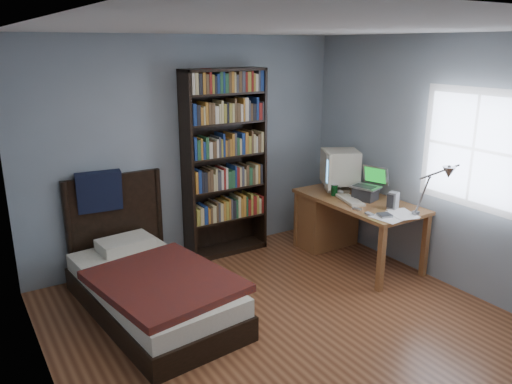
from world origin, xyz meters
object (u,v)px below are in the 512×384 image
(desk, at_px, (333,216))
(laptop, at_px, (367,190))
(desk_lamp, at_px, (444,177))
(bed, at_px, (148,283))
(soda_can, at_px, (334,190))
(crt_monitor, at_px, (339,168))
(keyboard, at_px, (350,200))
(speaker, at_px, (393,200))
(bookshelf, at_px, (225,164))

(desk, relative_size, laptop, 3.98)
(desk, height_order, laptop, laptop)
(laptop, bearing_deg, desk, 99.35)
(desk_lamp, xyz_separation_m, bed, (-2.41, 1.28, -0.97))
(desk, relative_size, soda_can, 11.68)
(desk_lamp, bearing_deg, crt_monitor, 87.92)
(desk, height_order, bed, bed)
(crt_monitor, xyz_separation_m, desk_lamp, (-0.05, -1.48, 0.22))
(keyboard, bearing_deg, soda_can, 107.98)
(speaker, xyz_separation_m, soda_can, (-0.21, 0.69, -0.03))
(soda_can, distance_m, bookshelf, 1.29)
(bookshelf, bearing_deg, keyboard, -44.73)
(speaker, height_order, bookshelf, bookshelf)
(desk_lamp, distance_m, soda_can, 1.41)
(laptop, distance_m, speaker, 0.39)
(laptop, bearing_deg, crt_monitor, 93.18)
(desk, xyz_separation_m, crt_monitor, (0.05, -0.00, 0.59))
(keyboard, relative_size, bookshelf, 0.20)
(crt_monitor, bearing_deg, speaker, -88.28)
(speaker, xyz_separation_m, bed, (-2.49, 0.64, -0.56))
(soda_can, bearing_deg, laptop, -55.33)
(laptop, distance_m, desk_lamp, 1.11)
(crt_monitor, height_order, bookshelf, bookshelf)
(keyboard, bearing_deg, desk_lamp, -66.78)
(crt_monitor, height_order, desk_lamp, desk_lamp)
(keyboard, bearing_deg, bed, -168.51)
(laptop, relative_size, speaker, 2.06)
(desk, distance_m, keyboard, 0.54)
(soda_can, xyz_separation_m, bed, (-2.28, -0.05, -0.54))
(laptop, relative_size, bookshelf, 0.17)
(bookshelf, distance_m, bed, 1.71)
(crt_monitor, bearing_deg, desk, 178.21)
(crt_monitor, height_order, speaker, crt_monitor)
(laptop, xyz_separation_m, bookshelf, (-1.22, 1.05, 0.24))
(keyboard, distance_m, speaker, 0.49)
(desk, bearing_deg, laptop, -80.65)
(speaker, bearing_deg, keyboard, 97.18)
(speaker, height_order, soda_can, speaker)
(laptop, height_order, bed, bed)
(desk, relative_size, bed, 0.71)
(keyboard, height_order, speaker, speaker)
(desk_lamp, distance_m, keyboard, 1.19)
(desk_lamp, bearing_deg, soda_can, 95.53)
(crt_monitor, bearing_deg, soda_can, -141.32)
(laptop, xyz_separation_m, speaker, (0.00, -0.39, -0.01))
(desk, bearing_deg, keyboard, -107.42)
(crt_monitor, relative_size, laptop, 1.57)
(bookshelf, bearing_deg, speaker, -49.79)
(desk, xyz_separation_m, desk_lamp, (-0.00, -1.48, 0.82))
(crt_monitor, distance_m, laptop, 0.48)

